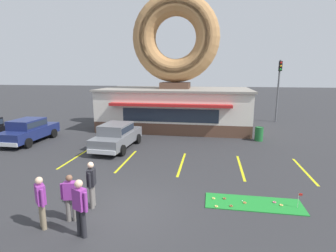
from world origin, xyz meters
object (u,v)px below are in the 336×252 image
object	(u,v)px
car_navy	(29,130)
trash_bin	(259,134)
pedestrian_hooded_kid	(70,196)
pedestrian_clipboard_woman	(92,182)
pedestrian_leather_jacket_man	(41,200)
traffic_light_pole	(279,83)
pedestrian_blue_sweater_man	(80,205)
putting_flag_pin	(300,197)
golf_ball	(242,201)
car_grey	(117,135)

from	to	relation	value
car_navy	trash_bin	xyz separation A→B (m)	(15.54, 2.91, -0.37)
pedestrian_hooded_kid	pedestrian_clipboard_woman	bearing A→B (deg)	73.54
car_navy	pedestrian_clipboard_woman	world-z (taller)	pedestrian_clipboard_woman
pedestrian_leather_jacket_man	pedestrian_hooded_kid	bearing A→B (deg)	37.69
pedestrian_leather_jacket_man	pedestrian_clipboard_woman	size ratio (longest dim) A/B	0.99
pedestrian_hooded_kid	traffic_light_pole	size ratio (longest dim) A/B	0.27
car_navy	pedestrian_blue_sweater_man	size ratio (longest dim) A/B	2.60
pedestrian_hooded_kid	pedestrian_clipboard_woman	xyz separation A→B (m)	(0.28, 0.93, 0.07)
putting_flag_pin	pedestrian_clipboard_woman	world-z (taller)	pedestrian_clipboard_woman
golf_ball	pedestrian_hooded_kid	xyz separation A→B (m)	(-5.56, -2.15, 0.81)
trash_bin	car_navy	bearing A→B (deg)	-169.38
car_navy	pedestrian_clipboard_woman	xyz separation A→B (m)	(8.14, -7.59, 0.06)
car_grey	pedestrian_leather_jacket_man	bearing A→B (deg)	-85.01
car_navy	pedestrian_blue_sweater_man	bearing A→B (deg)	-47.11
putting_flag_pin	trash_bin	size ratio (longest dim) A/B	0.56
car_navy	pedestrian_leather_jacket_man	size ratio (longest dim) A/B	2.74
car_grey	putting_flag_pin	bearing A→B (deg)	-34.18
car_navy	pedestrian_blue_sweater_man	world-z (taller)	pedestrian_blue_sweater_man
putting_flag_pin	pedestrian_clipboard_woman	bearing A→B (deg)	-171.52
putting_flag_pin	traffic_light_pole	distance (m)	17.69
traffic_light_pole	pedestrian_blue_sweater_man	bearing A→B (deg)	-116.31
car_navy	pedestrian_hooded_kid	distance (m)	11.60
pedestrian_hooded_kid	pedestrian_clipboard_woman	size ratio (longest dim) A/B	0.93
car_navy	pedestrian_blue_sweater_man	xyz separation A→B (m)	(8.58, -9.24, 0.11)
putting_flag_pin	car_grey	distance (m)	10.74
putting_flag_pin	pedestrian_blue_sweater_man	world-z (taller)	pedestrian_blue_sweater_man
car_navy	trash_bin	distance (m)	15.81
putting_flag_pin	pedestrian_leather_jacket_man	distance (m)	8.53
traffic_light_pole	car_navy	bearing A→B (deg)	-150.05
putting_flag_pin	pedestrian_clipboard_woman	distance (m)	7.29
trash_bin	traffic_light_pole	xyz separation A→B (m)	(2.85, 7.68, 3.21)
car_navy	pedestrian_hooded_kid	xyz separation A→B (m)	(7.87, -8.52, -0.01)
pedestrian_clipboard_woman	trash_bin	xyz separation A→B (m)	(7.40, 10.50, -0.43)
car_navy	pedestrian_hooded_kid	bearing A→B (deg)	-47.28
golf_ball	pedestrian_clipboard_woman	world-z (taller)	pedestrian_clipboard_woman
car_grey	pedestrian_leather_jacket_man	xyz separation A→B (m)	(0.75, -8.55, 0.05)
car_navy	pedestrian_leather_jacket_man	xyz separation A→B (m)	(7.20, -9.04, 0.05)
golf_ball	trash_bin	distance (m)	9.53
car_navy	traffic_light_pole	size ratio (longest dim) A/B	0.79
golf_ball	putting_flag_pin	size ratio (longest dim) A/B	0.08
car_navy	trash_bin	world-z (taller)	car_navy
pedestrian_clipboard_woman	car_navy	bearing A→B (deg)	137.02
car_grey	pedestrian_clipboard_woman	xyz separation A→B (m)	(1.69, -7.10, 0.06)
pedestrian_clipboard_woman	trash_bin	world-z (taller)	pedestrian_clipboard_woman
putting_flag_pin	pedestrian_leather_jacket_man	world-z (taller)	pedestrian_leather_jacket_man
putting_flag_pin	pedestrian_clipboard_woman	size ratio (longest dim) A/B	0.33
putting_flag_pin	pedestrian_blue_sweater_man	bearing A→B (deg)	-158.07
pedestrian_blue_sweater_man	golf_ball	bearing A→B (deg)	30.63
golf_ball	trash_bin	xyz separation A→B (m)	(2.11, 9.28, 0.45)
pedestrian_blue_sweater_man	pedestrian_clipboard_woman	bearing A→B (deg)	104.80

